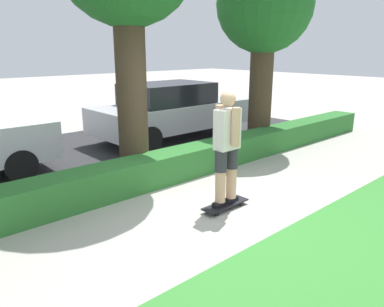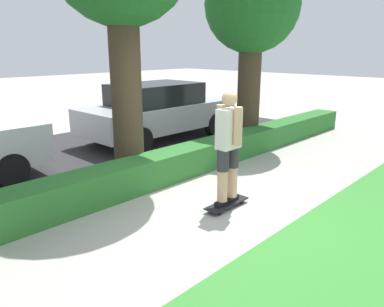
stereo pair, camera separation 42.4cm
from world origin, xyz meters
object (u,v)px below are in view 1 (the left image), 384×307
object	(u,v)px
skater_person	(227,146)
tree_far	(264,10)
parked_car_middle	(171,110)
skateboard	(225,205)

from	to	relation	value
skater_person	tree_far	xyz separation A→B (m)	(3.45, 2.09, 2.21)
tree_far	skater_person	bearing A→B (deg)	-148.75
skater_person	tree_far	size ratio (longest dim) A/B	0.38
parked_car_middle	skateboard	bearing A→B (deg)	-119.15
skateboard	skater_person	bearing A→B (deg)	90.00
skater_person	parked_car_middle	world-z (taller)	skater_person
tree_far	parked_car_middle	distance (m)	3.39
skater_person	tree_far	bearing A→B (deg)	31.25
skateboard	parked_car_middle	xyz separation A→B (m)	(2.31, 4.17, 0.71)
parked_car_middle	skater_person	bearing A→B (deg)	-119.15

